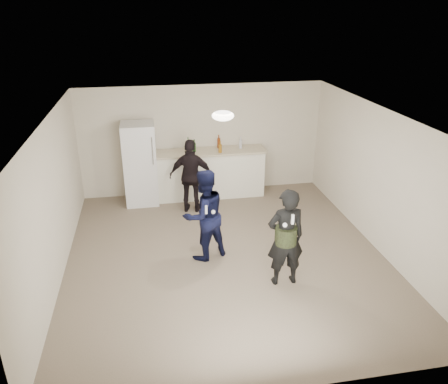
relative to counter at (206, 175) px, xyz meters
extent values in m
plane|color=#6B5B4C|center=(-0.03, -2.67, -0.53)|extent=(6.00, 6.00, 0.00)
plane|color=silver|center=(-0.03, -2.67, 1.98)|extent=(6.00, 6.00, 0.00)
plane|color=beige|center=(-0.03, 0.33, 0.72)|extent=(6.00, 0.00, 6.00)
plane|color=beige|center=(-0.03, -5.67, 0.72)|extent=(6.00, 0.00, 6.00)
plane|color=beige|center=(-2.78, -2.67, 0.72)|extent=(0.00, 6.00, 6.00)
plane|color=beige|center=(2.72, -2.67, 0.72)|extent=(0.00, 6.00, 6.00)
cube|color=white|center=(0.00, 0.00, 0.00)|extent=(2.60, 0.56, 1.05)
cube|color=beige|center=(0.00, 0.00, 0.55)|extent=(2.68, 0.64, 0.04)
cube|color=white|center=(-1.46, -0.07, 0.38)|extent=(0.70, 0.70, 1.80)
cylinder|color=#BBBBC0|center=(-1.18, -0.44, 0.78)|extent=(0.02, 0.02, 0.60)
ellipsoid|color=white|center=(-0.03, -2.37, 1.93)|extent=(0.36, 0.36, 0.16)
cylinder|color=silver|center=(-0.36, -0.12, 0.65)|extent=(0.08, 0.08, 0.17)
imported|color=#0E133D|center=(-0.40, -2.61, 0.29)|extent=(0.97, 0.88, 1.62)
imported|color=black|center=(0.73, -3.60, 0.28)|extent=(0.60, 0.40, 1.62)
cylinder|color=#2D3C1B|center=(0.73, -3.60, 0.32)|extent=(0.34, 0.34, 0.28)
imported|color=black|center=(-0.41, -0.73, 0.27)|extent=(0.99, 0.59, 1.58)
cube|color=white|center=(-0.40, -2.89, 0.53)|extent=(0.04, 0.04, 0.15)
sphere|color=white|center=(-0.28, -2.86, 0.45)|extent=(0.07, 0.07, 0.07)
cube|color=white|center=(0.73, -3.85, 0.72)|extent=(0.04, 0.04, 0.15)
sphere|color=white|center=(0.63, -3.82, 0.62)|extent=(0.07, 0.07, 0.07)
cylinder|color=maroon|center=(0.32, 0.16, 0.68)|extent=(0.07, 0.07, 0.22)
cylinder|color=silver|center=(0.80, 0.05, 0.66)|extent=(0.07, 0.07, 0.20)
cylinder|color=#8E5A14|center=(0.30, -0.16, 0.66)|extent=(0.08, 0.08, 0.18)
cylinder|color=#154614|center=(-0.25, 0.00, 0.66)|extent=(0.07, 0.07, 0.20)
cylinder|color=#154C1B|center=(-0.40, -0.09, 0.71)|extent=(0.06, 0.06, 0.28)
camera|label=1|loc=(-1.24, -9.20, 3.60)|focal=35.00mm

